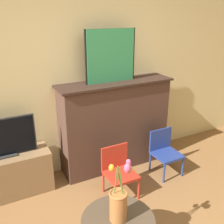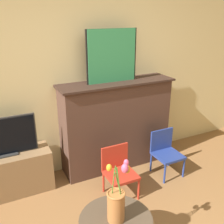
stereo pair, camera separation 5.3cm
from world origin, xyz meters
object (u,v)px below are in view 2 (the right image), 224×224
at_px(chair_red, 119,169).
at_px(vase_tulips, 117,202).
at_px(painting, 112,56).
at_px(tv_monitor, 2,138).
at_px(chair_blue, 165,150).

relative_size(chair_red, vase_tulips, 1.11).
xyz_separation_m(painting, tv_monitor, (-1.34, -0.01, -0.79)).
distance_m(painting, vase_tulips, 1.76).
relative_size(painting, chair_blue, 1.14).
relative_size(chair_red, chair_blue, 1.00).
bearing_deg(vase_tulips, chair_blue, 37.59).
xyz_separation_m(chair_red, vase_tulips, (-0.44, -0.80, 0.30)).
distance_m(tv_monitor, vase_tulips, 1.54).
xyz_separation_m(chair_red, chair_blue, (0.74, 0.11, 0.00)).
distance_m(painting, chair_blue, 1.38).
distance_m(chair_red, chair_blue, 0.75).
height_order(chair_blue, vase_tulips, vase_tulips).
bearing_deg(tv_monitor, chair_red, -26.70).
distance_m(tv_monitor, chair_blue, 1.98).
height_order(tv_monitor, chair_blue, tv_monitor).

